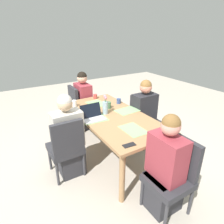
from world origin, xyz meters
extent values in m
plane|color=#B2A899|center=(0.00, 0.00, 0.00)|extent=(10.00, 10.00, 0.00)
cube|color=#9E754C|center=(0.00, 0.00, 0.73)|extent=(1.86, 0.91, 0.04)
cylinder|color=#9E754C|center=(-0.85, -0.37, 0.35)|extent=(0.07, 0.07, 0.71)
cylinder|color=#9E754C|center=(0.85, -0.37, 0.35)|extent=(0.07, 0.07, 0.71)
cylinder|color=#9E754C|center=(-0.85, 0.37, 0.35)|extent=(0.07, 0.07, 0.71)
cylinder|color=#9E754C|center=(0.85, 0.37, 0.35)|extent=(0.07, 0.07, 0.71)
cube|color=#2D2D33|center=(1.21, -0.01, 0.41)|extent=(0.44, 0.44, 0.08)
cube|color=#2D2D33|center=(1.21, 0.18, 0.68)|extent=(0.42, 0.06, 0.45)
cylinder|color=#333338|center=(1.40, -0.20, 0.18)|extent=(0.04, 0.04, 0.37)
cylinder|color=#333338|center=(1.02, -0.20, 0.18)|extent=(0.04, 0.04, 0.37)
cylinder|color=#333338|center=(1.40, 0.18, 0.18)|extent=(0.04, 0.04, 0.37)
cylinder|color=#333338|center=(1.02, 0.18, 0.18)|extent=(0.04, 0.04, 0.37)
cube|color=#2D2D33|center=(1.15, -0.01, 0.23)|extent=(0.34, 0.36, 0.45)
cube|color=#93333D|center=(1.15, -0.01, 0.70)|extent=(0.40, 0.24, 0.50)
sphere|color=tan|center=(1.15, -0.01, 1.07)|extent=(0.20, 0.20, 0.20)
sphere|color=brown|center=(1.15, -0.01, 1.10)|extent=(0.19, 0.19, 0.19)
cube|color=#2D2D33|center=(-0.05, 0.74, 0.41)|extent=(0.44, 0.44, 0.08)
cube|color=#2D2D33|center=(-0.24, 0.74, 0.68)|extent=(0.06, 0.42, 0.45)
cylinder|color=#333338|center=(0.14, 0.93, 0.18)|extent=(0.04, 0.04, 0.37)
cylinder|color=#333338|center=(0.14, 0.55, 0.18)|extent=(0.04, 0.04, 0.37)
cylinder|color=#333338|center=(-0.24, 0.93, 0.18)|extent=(0.04, 0.04, 0.37)
cylinder|color=#333338|center=(-0.24, 0.55, 0.18)|extent=(0.04, 0.04, 0.37)
cube|color=#2D2D33|center=(-0.05, 0.68, 0.23)|extent=(0.36, 0.34, 0.45)
cube|color=#232328|center=(-0.05, 0.68, 0.70)|extent=(0.24, 0.40, 0.50)
sphere|color=#E0866D|center=(-0.05, 0.68, 1.07)|extent=(0.20, 0.20, 0.20)
sphere|color=brown|center=(-0.05, 0.68, 1.10)|extent=(0.19, 0.19, 0.19)
cube|color=#2D2D33|center=(0.00, -0.77, 0.41)|extent=(0.44, 0.44, 0.08)
cube|color=#2D2D33|center=(0.19, -0.77, 0.68)|extent=(0.06, 0.42, 0.45)
cylinder|color=#333338|center=(-0.19, -0.96, 0.18)|extent=(0.04, 0.04, 0.37)
cylinder|color=#333338|center=(-0.19, -0.58, 0.18)|extent=(0.04, 0.04, 0.37)
cylinder|color=#333338|center=(0.19, -0.96, 0.18)|extent=(0.04, 0.04, 0.37)
cylinder|color=#333338|center=(0.19, -0.58, 0.18)|extent=(0.04, 0.04, 0.37)
cube|color=#2D2D33|center=(0.00, -0.71, 0.23)|extent=(0.36, 0.34, 0.45)
cube|color=#B7B2A8|center=(0.00, -0.71, 0.70)|extent=(0.24, 0.40, 0.50)
sphere|color=tan|center=(0.00, -0.71, 1.07)|extent=(0.20, 0.20, 0.20)
sphere|color=beige|center=(0.00, -0.71, 1.10)|extent=(0.19, 0.19, 0.19)
cube|color=#2D2D33|center=(-1.25, 0.04, 0.41)|extent=(0.44, 0.44, 0.08)
cube|color=#2D2D33|center=(-1.25, -0.15, 0.68)|extent=(0.42, 0.06, 0.45)
cylinder|color=#333338|center=(-1.44, 0.23, 0.18)|extent=(0.04, 0.04, 0.37)
cylinder|color=#333338|center=(-1.06, 0.23, 0.18)|extent=(0.04, 0.04, 0.37)
cylinder|color=#333338|center=(-1.44, -0.15, 0.18)|extent=(0.04, 0.04, 0.37)
cylinder|color=#333338|center=(-1.06, -0.15, 0.18)|extent=(0.04, 0.04, 0.37)
cube|color=#2D2D33|center=(-1.19, 0.04, 0.23)|extent=(0.34, 0.36, 0.45)
cube|color=#93333D|center=(-1.19, 0.04, 0.70)|extent=(0.40, 0.24, 0.50)
sphere|color=tan|center=(-1.19, 0.04, 1.07)|extent=(0.20, 0.20, 0.20)
sphere|color=black|center=(-1.19, 0.04, 1.10)|extent=(0.19, 0.19, 0.19)
cylinder|color=#8EA8B7|center=(-0.10, -0.06, 0.84)|extent=(0.08, 0.08, 0.20)
sphere|color=#DB7584|center=(-0.08, -0.06, 1.01)|extent=(0.05, 0.05, 0.05)
cylinder|color=#477A3D|center=(-0.08, -0.06, 0.97)|extent=(0.01, 0.01, 0.07)
sphere|color=#DB7584|center=(-0.10, -0.06, 1.03)|extent=(0.04, 0.04, 0.04)
cylinder|color=#477A3D|center=(-0.10, -0.06, 0.98)|extent=(0.01, 0.01, 0.08)
sphere|color=#DB7584|center=(-0.10, -0.06, 1.03)|extent=(0.05, 0.05, 0.05)
cylinder|color=#477A3D|center=(-0.10, -0.06, 0.98)|extent=(0.01, 0.01, 0.09)
cube|color=#7FAD70|center=(0.54, -0.01, 0.75)|extent=(0.36, 0.26, 0.00)
cube|color=#7FAD70|center=(-0.02, 0.29, 0.75)|extent=(0.29, 0.38, 0.00)
cube|color=#7FAD70|center=(0.00, -0.29, 0.75)|extent=(0.29, 0.38, 0.00)
cube|color=#7FAD70|center=(-0.56, 0.02, 0.75)|extent=(0.38, 0.28, 0.00)
cube|color=silver|center=(0.00, -0.31, 0.76)|extent=(0.22, 0.32, 0.02)
cube|color=black|center=(-0.08, -0.31, 0.86)|extent=(0.07, 0.31, 0.19)
cylinder|color=#AD3D38|center=(-0.82, 0.12, 0.79)|extent=(0.07, 0.07, 0.08)
cylinder|color=#33477A|center=(-0.37, 0.36, 0.79)|extent=(0.07, 0.07, 0.09)
cylinder|color=white|center=(-0.63, -0.36, 0.80)|extent=(0.07, 0.07, 0.11)
cylinder|color=#47704C|center=(-0.27, 0.09, 0.80)|extent=(0.08, 0.08, 0.11)
cube|color=black|center=(0.82, -0.27, 0.75)|extent=(0.08, 0.15, 0.01)
camera|label=1|loc=(2.31, -1.40, 1.95)|focal=31.25mm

